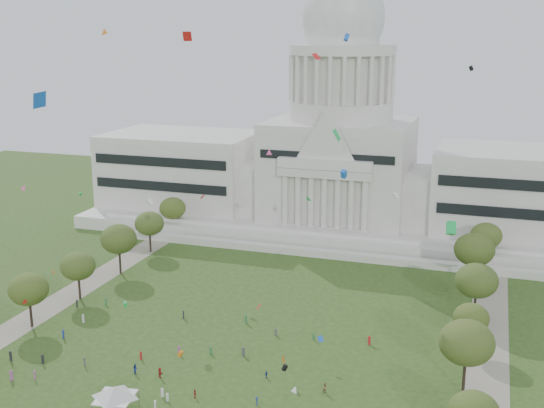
{
  "coord_description": "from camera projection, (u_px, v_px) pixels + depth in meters",
  "views": [
    {
      "loc": [
        45.92,
        -94.72,
        61.4
      ],
      "look_at": [
        0.0,
        45.0,
        24.0
      ],
      "focal_mm": 45.0,
      "sensor_mm": 36.0,
      "label": 1
    }
  ],
  "objects": [
    {
      "name": "kite_swarm",
      "position": [
        219.0,
        209.0,
        115.65
      ],
      "size": [
        82.91,
        95.48,
        59.04
      ],
      "color": "black",
      "rests_on": "ground"
    },
    {
      "name": "person_2",
      "position": [
        325.0,
        388.0,
        118.84
      ],
      "size": [
        1.0,
        1.08,
        1.9
      ],
      "primitive_type": "imported",
      "rotation": [
        0.0,
        0.0,
        0.95
      ],
      "color": "olive",
      "rests_on": "ground"
    },
    {
      "name": "ground",
      "position": [
        190.0,
        402.0,
        116.24
      ],
      "size": [
        400.0,
        400.0,
        0.0
      ],
      "primitive_type": "plane",
      "color": "#2C4A1B",
      "rests_on": "ground"
    },
    {
      "name": "person_10",
      "position": [
        266.0,
        375.0,
        124.03
      ],
      "size": [
        0.71,
        0.92,
        1.39
      ],
      "primitive_type": "imported",
      "rotation": [
        0.0,
        0.0,
        1.2
      ],
      "color": "navy",
      "rests_on": "ground"
    },
    {
      "name": "row_tree_l_6",
      "position": [
        173.0,
        208.0,
        210.45
      ],
      "size": [
        8.19,
        8.19,
        11.64
      ],
      "color": "black",
      "rests_on": "ground"
    },
    {
      "name": "person_5",
      "position": [
        160.0,
        373.0,
        124.18
      ],
      "size": [
        1.83,
        1.66,
        1.92
      ],
      "primitive_type": "imported",
      "rotation": [
        0.0,
        0.0,
        2.47
      ],
      "color": "#B21E1E",
      "rests_on": "ground"
    },
    {
      "name": "path_right",
      "position": [
        487.0,
        364.0,
        129.33
      ],
      "size": [
        8.0,
        160.0,
        0.04
      ],
      "primitive_type": "cube",
      "color": "gray",
      "rests_on": "ground"
    },
    {
      "name": "capitol",
      "position": [
        340.0,
        159.0,
        215.33
      ],
      "size": [
        160.0,
        64.5,
        91.3
      ],
      "color": "silver",
      "rests_on": "ground"
    },
    {
      "name": "event_tent",
      "position": [
        115.0,
        392.0,
        112.43
      ],
      "size": [
        9.54,
        9.54,
        4.66
      ],
      "color": "#4C4C4C",
      "rests_on": "ground"
    },
    {
      "name": "row_tree_r_3",
      "position": [
        471.0,
        318.0,
        132.81
      ],
      "size": [
        7.01,
        7.01,
        9.98
      ],
      "color": "black",
      "rests_on": "ground"
    },
    {
      "name": "row_tree_l_4",
      "position": [
        119.0,
        239.0,
        175.52
      ],
      "size": [
        9.29,
        9.29,
        13.21
      ],
      "color": "black",
      "rests_on": "ground"
    },
    {
      "name": "row_tree_r_2",
      "position": [
        467.0,
        343.0,
        116.55
      ],
      "size": [
        9.55,
        9.55,
        13.58
      ],
      "color": "black",
      "rests_on": "ground"
    },
    {
      "name": "row_tree_l_2",
      "position": [
        29.0,
        289.0,
        143.7
      ],
      "size": [
        8.42,
        8.42,
        11.97
      ],
      "color": "black",
      "rests_on": "ground"
    },
    {
      "name": "row_tree_r_5",
      "position": [
        474.0,
        250.0,
        165.26
      ],
      "size": [
        9.82,
        9.82,
        13.96
      ],
      "color": "black",
      "rests_on": "ground"
    },
    {
      "name": "person_8",
      "position": [
        135.0,
        369.0,
        125.51
      ],
      "size": [
        1.09,
        0.95,
        1.92
      ],
      "primitive_type": "imported",
      "rotation": [
        0.0,
        0.0,
        2.64
      ],
      "color": "navy",
      "rests_on": "ground"
    },
    {
      "name": "row_tree_l_3",
      "position": [
        78.0,
        266.0,
        158.78
      ],
      "size": [
        8.12,
        8.12,
        11.55
      ],
      "color": "black",
      "rests_on": "ground"
    },
    {
      "name": "row_tree_l_5",
      "position": [
        149.0,
        223.0,
        193.22
      ],
      "size": [
        8.33,
        8.33,
        11.85
      ],
      "color": "black",
      "rests_on": "ground"
    },
    {
      "name": "row_tree_r_4",
      "position": [
        477.0,
        281.0,
        146.48
      ],
      "size": [
        9.19,
        9.19,
        13.06
      ],
      "color": "black",
      "rests_on": "ground"
    },
    {
      "name": "path_left",
      "position": [
        56.0,
        303.0,
        158.38
      ],
      "size": [
        8.0,
        160.0,
        0.04
      ],
      "primitive_type": "cube",
      "color": "gray",
      "rests_on": "ground"
    },
    {
      "name": "row_tree_r_6",
      "position": [
        486.0,
        236.0,
        181.37
      ],
      "size": [
        8.42,
        8.42,
        11.97
      ],
      "color": "black",
      "rests_on": "ground"
    },
    {
      "name": "person_3",
      "position": [
        257.0,
        401.0,
        114.91
      ],
      "size": [
        0.77,
        1.12,
        1.57
      ],
      "primitive_type": "imported",
      "rotation": [
        0.0,
        0.0,
        4.97
      ],
      "color": "navy",
      "rests_on": "ground"
    },
    {
      "name": "person_4",
      "position": [
        195.0,
        394.0,
        117.25
      ],
      "size": [
        0.8,
        1.07,
        1.62
      ],
      "primitive_type": "imported",
      "rotation": [
        0.0,
        0.0,
        5.04
      ],
      "color": "#B21E1E",
      "rests_on": "ground"
    },
    {
      "name": "distant_crowd",
      "position": [
        150.0,
        348.0,
        134.09
      ],
      "size": [
        67.64,
        37.92,
        1.94
      ],
      "color": "#994C8C",
      "rests_on": "ground"
    }
  ]
}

